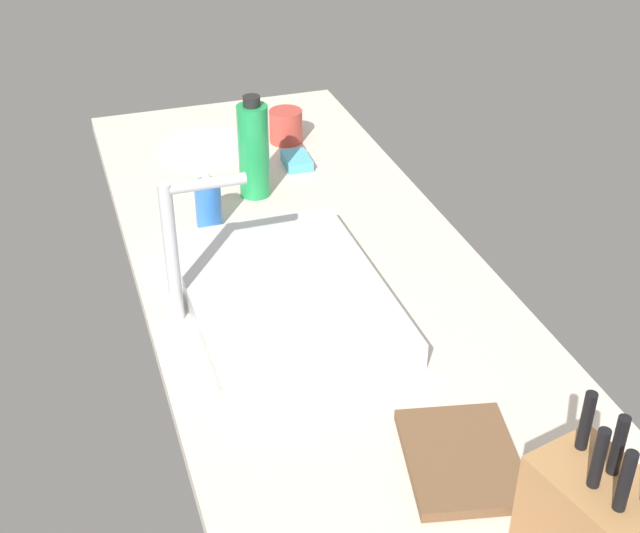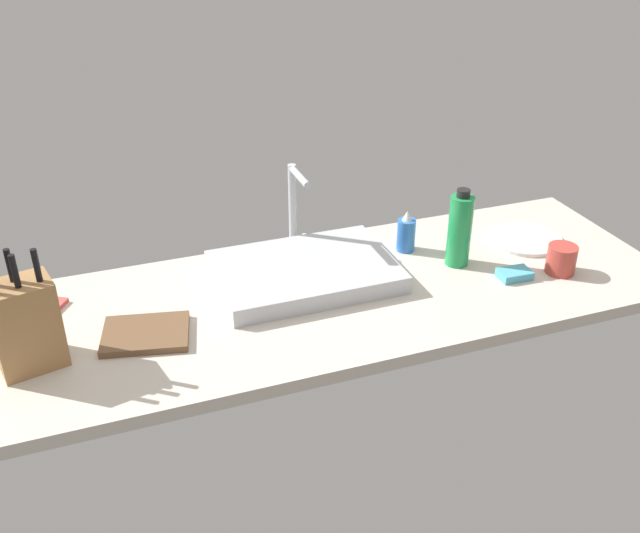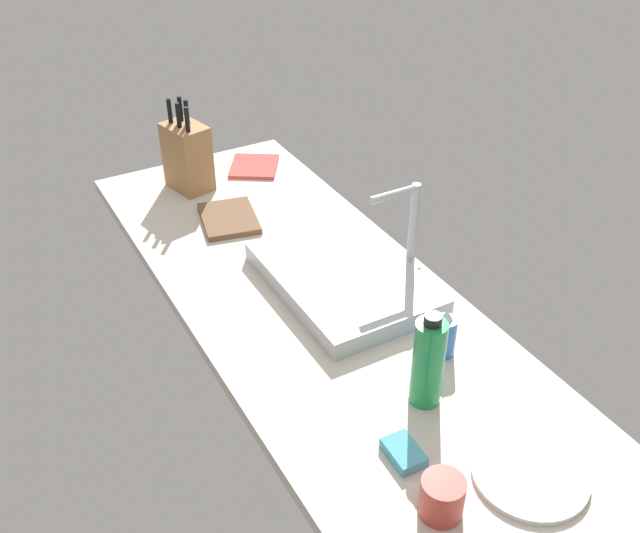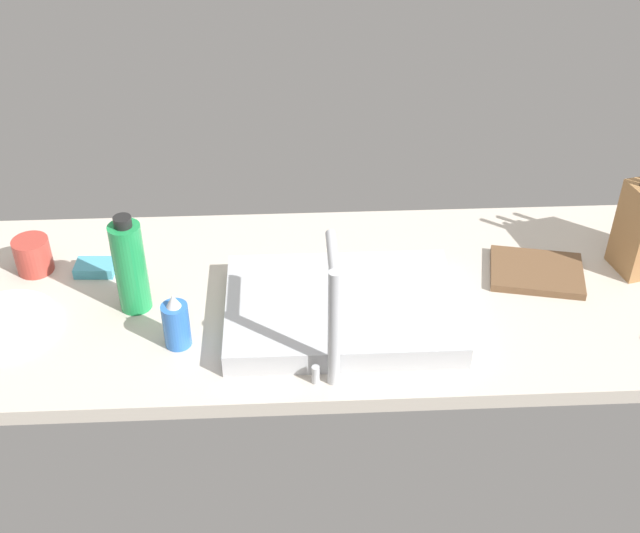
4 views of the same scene
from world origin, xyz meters
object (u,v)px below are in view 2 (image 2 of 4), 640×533
Objects in this scene: faucet at (295,202)px; coffee_mug at (561,259)px; sink_basin at (305,272)px; dinner_plate at (525,239)px; water_bottle at (460,230)px; dish_sponge at (515,274)px; cutting_board at (146,334)px; soap_bottle at (406,234)px; dish_towel at (23,311)px; knife_block at (25,324)px.

coffee_mug is at bearing -29.88° from faucet.
sink_basin is 22.31cm from faucet.
faucet reaches higher than dinner_plate.
sink_basin is at bearing 179.52° from dinner_plate.
faucet is 48.01cm from water_bottle.
cutting_board is at bearing 176.55° from dish_sponge.
cutting_board is at bearing -175.58° from water_bottle.
cutting_board is 91.20cm from water_bottle.
dinner_plate is (37.41, -7.21, -4.88)cm from soap_bottle.
dish_towel is at bearing 142.65° from cutting_board.
dish_sponge reaches higher than cutting_board.
knife_block is 1.71× the size of dish_towel.
cutting_board is at bearing -7.93° from knife_block.
water_bottle is 2.58× the size of dish_sponge.
sink_basin is 71.71cm from dinner_plate.
knife_block reaches higher than dish_sponge.
cutting_board is at bearing -147.95° from faucet.
faucet is 1.19× the size of dinner_plate.
water_bottle is 120.11cm from dish_towel.
water_bottle is at bearing 4.42° from cutting_board.
knife_block is 1.31× the size of dinner_plate.
faucet is 3.24× the size of coffee_mug.
soap_bottle is 38.41cm from dinner_plate.
faucet reaches higher than sink_basin.
cutting_board is at bearing -164.06° from sink_basin.
cutting_board is 1.21× the size of dish_towel.
dish_sponge is (129.84, -27.78, 0.60)cm from dish_towel.
coffee_mug is (141.41, -5.25, -7.05)cm from knife_block.
sink_basin reaches higher than dish_towel.
dinner_plate and dish_towel have the same top height.
dish_sponge is at bearing -130.77° from dinner_plate.
water_bottle is 1.03× the size of dinner_plate.
faucet is 72.59cm from dinner_plate.
dish_sponge is (-16.04, -18.60, 0.60)cm from dinner_plate.
sink_basin is 5.94× the size of coffee_mug.
coffee_mug is (-2.05, -20.10, 3.53)cm from dinner_plate.
soap_bottle is (80.09, 19.70, 4.58)cm from cutting_board.
water_bottle is (116.36, 9.35, -0.30)cm from knife_block.
knife_block is (-74.88, -32.98, -4.80)cm from faucet.
dish_sponge is (52.55, -36.74, -14.78)cm from faucet.
cutting_board is 118.16cm from dinner_plate.
faucet is 77.65cm from coffee_mug.
sink_basin reaches higher than cutting_board.
water_bottle is at bearing -7.78° from sink_basin.
dish_towel is 1.92× the size of dish_sponge.
faucet is at bearing 10.66° from knife_block.
cutting_board is at bearing 176.23° from coffee_mug.
faucet is 1.56× the size of dish_towel.
cutting_board is at bearing -166.18° from soap_bottle.
knife_block reaches higher than water_bottle.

